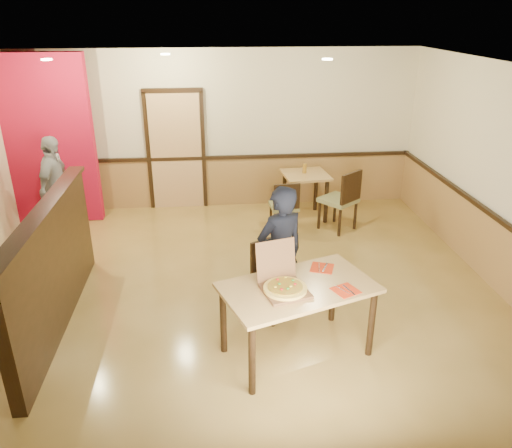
{
  "coord_description": "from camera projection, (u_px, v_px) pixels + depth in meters",
  "views": [
    {
      "loc": [
        -0.2,
        -5.32,
        3.4
      ],
      "look_at": [
        0.31,
        0.0,
        1.08
      ],
      "focal_mm": 35.0,
      "sensor_mm": 36.0,
      "label": 1
    }
  ],
  "objects": [
    {
      "name": "pizza",
      "position": [
        285.0,
        288.0,
        4.91
      ],
      "size": [
        0.48,
        0.48,
        0.03
      ],
      "primitive_type": "cylinder",
      "rotation": [
        0.0,
        0.0,
        -0.12
      ],
      "color": "#EECA56",
      "rests_on": "pizza_box"
    },
    {
      "name": "red_accent_panel",
      "position": [
        44.0,
        141.0,
        8.16
      ],
      "size": [
        1.6,
        0.2,
        2.78
      ],
      "primitive_type": "cube",
      "color": "#AA0C29",
      "rests_on": "floor"
    },
    {
      "name": "spot_b",
      "position": [
        165.0,
        54.0,
        7.34
      ],
      "size": [
        0.14,
        0.14,
        0.02
      ],
      "primitive_type": "cylinder",
      "color": "#FFF6B2",
      "rests_on": "ceiling"
    },
    {
      "name": "booth_partition",
      "position": [
        53.0,
        267.0,
        5.58
      ],
      "size": [
        0.2,
        3.1,
        1.44
      ],
      "color": "black",
      "rests_on": "floor"
    },
    {
      "name": "condiment",
      "position": [
        305.0,
        168.0,
        8.53
      ],
      "size": [
        0.07,
        0.07,
        0.17
      ],
      "primitive_type": "cylinder",
      "color": "#9C6D1C",
      "rests_on": "side_table"
    },
    {
      "name": "side_chair_right",
      "position": [
        342.0,
        198.0,
        8.1
      ],
      "size": [
        0.72,
        0.72,
        1.04
      ],
      "rotation": [
        0.0,
        0.0,
        3.81
      ],
      "color": "olive",
      "rests_on": "floor"
    },
    {
      "name": "wall_back",
      "position": [
        220.0,
        131.0,
        8.87
      ],
      "size": [
        7.0,
        0.0,
        7.0
      ],
      "primitive_type": "plane",
      "rotation": [
        1.57,
        0.0,
        0.0
      ],
      "color": "beige",
      "rests_on": "floor"
    },
    {
      "name": "chair_rail_right",
      "position": [
        509.0,
        227.0,
        6.16
      ],
      "size": [
        0.06,
        7.0,
        0.06
      ],
      "primitive_type": "cube",
      "color": "black",
      "rests_on": "wall_right"
    },
    {
      "name": "napkin_near",
      "position": [
        346.0,
        290.0,
        4.96
      ],
      "size": [
        0.31,
        0.31,
        0.01
      ],
      "rotation": [
        0.0,
        0.0,
        0.43
      ],
      "color": "red",
      "rests_on": "main_table"
    },
    {
      "name": "side_chair_left",
      "position": [
        285.0,
        205.0,
        8.05
      ],
      "size": [
        0.46,
        0.46,
        0.88
      ],
      "rotation": [
        0.0,
        0.0,
        3.2
      ],
      "color": "olive",
      "rests_on": "floor"
    },
    {
      "name": "spot_a",
      "position": [
        47.0,
        59.0,
        6.57
      ],
      "size": [
        0.14,
        0.14,
        0.02
      ],
      "primitive_type": "cylinder",
      "color": "#FFF6B2",
      "rests_on": "ceiling"
    },
    {
      "name": "napkin_far",
      "position": [
        322.0,
        268.0,
        5.39
      ],
      "size": [
        0.3,
        0.3,
        0.01
      ],
      "rotation": [
        0.0,
        0.0,
        -0.35
      ],
      "color": "red",
      "rests_on": "main_table"
    },
    {
      "name": "floor",
      "position": [
        232.0,
        304.0,
        6.23
      ],
      "size": [
        7.0,
        7.0,
        0.0
      ],
      "primitive_type": "plane",
      "color": "#B79247",
      "rests_on": "ground"
    },
    {
      "name": "diner_chair",
      "position": [
        273.0,
        275.0,
        5.91
      ],
      "size": [
        0.62,
        0.62,
        0.92
      ],
      "rotation": [
        0.0,
        0.0,
        0.53
      ],
      "color": "olive",
      "rests_on": "floor"
    },
    {
      "name": "spot_c",
      "position": [
        327.0,
        59.0,
        6.62
      ],
      "size": [
        0.14,
        0.14,
        0.02
      ],
      "primitive_type": "cylinder",
      "color": "#FFF6B2",
      "rests_on": "ceiling"
    },
    {
      "name": "wainscot_right",
      "position": [
        503.0,
        260.0,
        6.35
      ],
      "size": [
        0.04,
        7.0,
        0.9
      ],
      "primitive_type": "cube",
      "color": "olive",
      "rests_on": "floor"
    },
    {
      "name": "pizza_box",
      "position": [
        283.0,
        285.0,
        4.94
      ],
      "size": [
        0.54,
        0.59,
        0.45
      ],
      "rotation": [
        0.0,
        0.0,
        0.26
      ],
      "color": "brown",
      "rests_on": "main_table"
    },
    {
      "name": "chair_rail_back",
      "position": [
        221.0,
        157.0,
        9.02
      ],
      "size": [
        7.0,
        0.06,
        0.06
      ],
      "primitive_type": "cube",
      "color": "black",
      "rests_on": "wall_back"
    },
    {
      "name": "back_door",
      "position": [
        176.0,
        151.0,
        8.9
      ],
      "size": [
        0.9,
        0.06,
        2.1
      ],
      "primitive_type": "cube",
      "color": "tan",
      "rests_on": "wall_back"
    },
    {
      "name": "ceiling",
      "position": [
        226.0,
        72.0,
        5.12
      ],
      "size": [
        7.0,
        7.0,
        0.0
      ],
      "primitive_type": "plane",
      "rotation": [
        3.14,
        0.0,
        0.0
      ],
      "color": "black",
      "rests_on": "wall_back"
    },
    {
      "name": "diner",
      "position": [
        280.0,
        255.0,
        5.66
      ],
      "size": [
        0.72,
        0.62,
        1.66
      ],
      "primitive_type": "imported",
      "rotation": [
        0.0,
        0.0,
        3.58
      ],
      "color": "black",
      "rests_on": "floor"
    },
    {
      "name": "passerby",
      "position": [
        56.0,
        186.0,
        7.9
      ],
      "size": [
        0.52,
        0.99,
        1.61
      ],
      "primitive_type": "imported",
      "rotation": [
        0.0,
        0.0,
        1.43
      ],
      "color": "gray",
      "rests_on": "floor"
    },
    {
      "name": "wainscot_back",
      "position": [
        222.0,
        182.0,
        9.22
      ],
      "size": [
        7.0,
        0.04,
        0.9
      ],
      "primitive_type": "cube",
      "color": "olive",
      "rests_on": "floor"
    },
    {
      "name": "main_table",
      "position": [
        298.0,
        295.0,
        5.08
      ],
      "size": [
        1.74,
        1.35,
        0.82
      ],
      "rotation": [
        0.0,
        0.0,
        0.35
      ],
      "color": "#AC8448",
      "rests_on": "floor"
    },
    {
      "name": "side_table",
      "position": [
        305.0,
        184.0,
        8.6
      ],
      "size": [
        0.82,
        0.82,
        0.8
      ],
      "rotation": [
        0.0,
        0.0,
        0.1
      ],
      "color": "#AC8448",
      "rests_on": "floor"
    }
  ]
}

